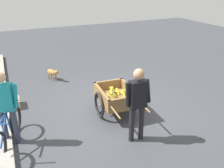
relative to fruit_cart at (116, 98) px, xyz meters
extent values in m
plane|color=#3D3F44|center=(0.27, 0.06, -0.44)|extent=(24.00, 24.00, 0.00)
cube|color=olive|center=(0.01, 0.00, -0.04)|extent=(1.15, 0.87, 0.10)
cube|color=olive|center=(0.53, -0.03, 0.13)|extent=(0.11, 0.80, 0.24)
cube|color=olive|center=(-0.51, 0.03, 0.13)|extent=(0.11, 0.80, 0.24)
cube|color=olive|center=(0.03, 0.37, 0.13)|extent=(1.10, 0.13, 0.24)
cube|color=olive|center=(-0.02, -0.37, 0.13)|extent=(1.10, 0.13, 0.24)
torus|color=black|center=(0.03, 0.44, -0.12)|extent=(0.64, 0.10, 0.64)
torus|color=black|center=(-0.02, -0.44, -0.12)|extent=(0.64, 0.10, 0.64)
cylinder|color=#9E9EA8|center=(0.01, 0.00, -0.12)|extent=(0.09, 0.88, 0.04)
cylinder|color=olive|center=(-0.80, 0.39, 0.11)|extent=(0.55, 0.07, 0.04)
cylinder|color=olive|center=(-0.84, -0.29, 0.11)|extent=(0.55, 0.07, 0.04)
cylinder|color=#9E9EA8|center=(0.48, -0.03, -0.27)|extent=(0.04, 0.04, 0.35)
ellipsoid|color=gold|center=(0.02, 0.11, 0.15)|extent=(0.18, 0.07, 0.14)
ellipsoid|color=gold|center=(0.03, 0.11, 0.16)|extent=(0.19, 0.09, 0.11)
ellipsoid|color=gold|center=(0.04, 0.12, 0.17)|extent=(0.18, 0.07, 0.05)
ellipsoid|color=gold|center=(0.05, 0.12, 0.18)|extent=(0.19, 0.08, 0.09)
ellipsoid|color=gold|center=(0.07, 0.13, 0.19)|extent=(0.18, 0.10, 0.15)
ellipsoid|color=gold|center=(0.16, 0.02, 0.15)|extent=(0.18, 0.06, 0.12)
ellipsoid|color=gold|center=(0.17, 0.02, 0.16)|extent=(0.19, 0.08, 0.08)
ellipsoid|color=gold|center=(0.19, 0.03, 0.17)|extent=(0.19, 0.11, 0.08)
ellipsoid|color=gold|center=(0.20, 0.03, 0.18)|extent=(0.18, 0.06, 0.13)
ellipsoid|color=gold|center=(-0.12, 0.11, 0.14)|extent=(0.17, 0.06, 0.16)
ellipsoid|color=gold|center=(-0.09, 0.12, 0.15)|extent=(0.19, 0.09, 0.05)
ellipsoid|color=gold|center=(-0.07, 0.12, 0.16)|extent=(0.18, 0.07, 0.13)
ellipsoid|color=gold|center=(-0.07, -0.26, 0.14)|extent=(0.17, 0.05, 0.15)
ellipsoid|color=gold|center=(-0.04, -0.26, 0.15)|extent=(0.18, 0.06, 0.05)
ellipsoid|color=gold|center=(-0.02, -0.26, 0.16)|extent=(0.17, 0.08, 0.15)
ellipsoid|color=gold|center=(-0.27, -0.23, 0.09)|extent=(0.18, 0.09, 0.14)
ellipsoid|color=gold|center=(-0.25, -0.23, 0.10)|extent=(0.18, 0.07, 0.05)
ellipsoid|color=gold|center=(-0.23, -0.22, 0.11)|extent=(0.19, 0.07, 0.14)
ellipsoid|color=gold|center=(-0.11, -0.01, 0.17)|extent=(0.18, 0.07, 0.14)
ellipsoid|color=gold|center=(-0.10, 0.00, 0.18)|extent=(0.19, 0.07, 0.10)
ellipsoid|color=gold|center=(-0.08, 0.00, 0.19)|extent=(0.19, 0.10, 0.05)
ellipsoid|color=gold|center=(-0.07, 0.01, 0.20)|extent=(0.19, 0.07, 0.10)
ellipsoid|color=gold|center=(-0.06, 0.01, 0.21)|extent=(0.18, 0.08, 0.14)
ellipsoid|color=gold|center=(-0.10, 0.14, 0.16)|extent=(0.18, 0.08, 0.15)
ellipsoid|color=gold|center=(-0.08, 0.15, 0.17)|extent=(0.19, 0.10, 0.08)
ellipsoid|color=gold|center=(-0.06, 0.15, 0.18)|extent=(0.19, 0.11, 0.09)
ellipsoid|color=gold|center=(-0.05, 0.16, 0.19)|extent=(0.17, 0.07, 0.14)
ellipsoid|color=gold|center=(0.28, -0.03, 0.10)|extent=(0.18, 0.06, 0.14)
ellipsoid|color=gold|center=(0.29, -0.02, 0.11)|extent=(0.19, 0.06, 0.10)
ellipsoid|color=gold|center=(0.30, -0.02, 0.12)|extent=(0.19, 0.09, 0.05)
ellipsoid|color=gold|center=(0.31, -0.01, 0.13)|extent=(0.19, 0.11, 0.09)
ellipsoid|color=gold|center=(0.32, -0.01, 0.14)|extent=(0.18, 0.08, 0.13)
ellipsoid|color=gold|center=(0.05, -0.25, 0.06)|extent=(0.18, 0.05, 0.14)
ellipsoid|color=gold|center=(0.06, -0.24, 0.07)|extent=(0.19, 0.07, 0.11)
ellipsoid|color=gold|center=(0.07, -0.23, 0.08)|extent=(0.19, 0.10, 0.05)
ellipsoid|color=gold|center=(0.08, -0.23, 0.09)|extent=(0.19, 0.09, 0.10)
ellipsoid|color=gold|center=(0.09, -0.22, 0.10)|extent=(0.19, 0.10, 0.13)
ellipsoid|color=gold|center=(-0.41, 0.22, 0.07)|extent=(0.17, 0.07, 0.15)
ellipsoid|color=gold|center=(-0.39, 0.23, 0.08)|extent=(0.19, 0.10, 0.09)
ellipsoid|color=gold|center=(-0.38, 0.23, 0.09)|extent=(0.19, 0.10, 0.05)
ellipsoid|color=gold|center=(-0.37, 0.24, 0.10)|extent=(0.19, 0.06, 0.10)
ellipsoid|color=gold|center=(-0.36, 0.24, 0.11)|extent=(0.18, 0.08, 0.15)
ellipsoid|color=gold|center=(-0.13, 0.26, 0.15)|extent=(0.18, 0.06, 0.13)
ellipsoid|color=gold|center=(-0.12, 0.26, 0.16)|extent=(0.19, 0.06, 0.09)
ellipsoid|color=gold|center=(-0.10, 0.27, 0.17)|extent=(0.19, 0.07, 0.09)
ellipsoid|color=gold|center=(-0.09, 0.27, 0.18)|extent=(0.17, 0.07, 0.15)
ellipsoid|color=gold|center=(0.17, -0.12, 0.08)|extent=(0.18, 0.08, 0.13)
ellipsoid|color=gold|center=(0.17, -0.12, 0.09)|extent=(0.19, 0.06, 0.10)
ellipsoid|color=gold|center=(0.19, -0.11, 0.10)|extent=(0.18, 0.11, 0.04)
ellipsoid|color=gold|center=(0.20, -0.11, 0.11)|extent=(0.19, 0.07, 0.10)
ellipsoid|color=gold|center=(0.21, -0.10, 0.12)|extent=(0.18, 0.10, 0.15)
ellipsoid|color=gold|center=(-0.15, -0.13, 0.14)|extent=(0.17, 0.06, 0.14)
ellipsoid|color=gold|center=(-0.13, -0.12, 0.15)|extent=(0.19, 0.09, 0.05)
ellipsoid|color=gold|center=(-0.11, -0.12, 0.16)|extent=(0.19, 0.09, 0.13)
cylinder|color=black|center=(-1.13, 0.18, -0.05)|extent=(0.11, 0.11, 0.79)
cylinder|color=black|center=(-1.15, -0.04, -0.05)|extent=(0.11, 0.11, 0.79)
cube|color=black|center=(-1.14, 0.07, 0.63)|extent=(0.22, 0.35, 0.56)
sphere|color=tan|center=(-1.14, 0.07, 1.05)|extent=(0.21, 0.21, 0.21)
cylinder|color=black|center=(-1.13, 0.29, 0.66)|extent=(0.08, 0.10, 0.51)
cylinder|color=black|center=(-1.16, -0.15, 0.66)|extent=(0.08, 0.15, 0.51)
torus|color=black|center=(0.16, 2.34, -0.11)|extent=(0.64, 0.28, 0.66)
cylinder|color=#234C93|center=(-0.31, 2.51, 0.29)|extent=(0.58, 0.24, 0.04)
cylinder|color=#234C93|center=(-0.20, 2.47, 0.11)|extent=(0.11, 0.07, 0.45)
cylinder|color=#234C93|center=(-0.48, 2.57, 0.06)|extent=(0.51, 0.21, 0.43)
ellipsoid|color=black|center=(-0.18, 2.46, 0.38)|extent=(0.20, 0.08, 0.06)
cylinder|color=#333851|center=(-0.21, 2.36, -0.05)|extent=(0.11, 0.11, 0.78)
cylinder|color=#333851|center=(-0.13, 2.56, -0.05)|extent=(0.11, 0.11, 0.78)
cube|color=teal|center=(-0.17, 2.46, 0.61)|extent=(0.30, 0.39, 0.55)
sphere|color=tan|center=(-0.17, 2.46, 1.02)|extent=(0.21, 0.21, 0.21)
cylinder|color=teal|center=(-0.25, 2.25, 0.64)|extent=(0.08, 0.12, 0.50)
ellipsoid|color=#AD7A38|center=(2.88, 1.02, -0.17)|extent=(0.48, 0.35, 0.18)
sphere|color=#AD7A38|center=(2.63, 0.90, -0.11)|extent=(0.14, 0.14, 0.14)
cylinder|color=#AD7A38|center=(3.13, 1.13, -0.13)|extent=(0.11, 0.07, 0.12)
cylinder|color=#AD7A38|center=(2.78, 0.91, -0.35)|extent=(0.04, 0.04, 0.18)
cylinder|color=#AD7A38|center=(2.73, 1.01, -0.35)|extent=(0.04, 0.04, 0.18)
cylinder|color=#AD7A38|center=(3.02, 1.02, -0.35)|extent=(0.04, 0.04, 0.18)
cylinder|color=#AD7A38|center=(2.97, 1.12, -0.35)|extent=(0.04, 0.04, 0.18)
cube|color=tan|center=(1.43, 2.34, -0.33)|extent=(0.44, 0.32, 0.22)
sphere|color=red|center=(1.35, 2.33, -0.17)|extent=(0.09, 0.09, 0.09)
sphere|color=#B23319|center=(1.46, 2.27, -0.18)|extent=(0.08, 0.08, 0.08)
sphere|color=red|center=(1.51, 2.43, -0.18)|extent=(0.07, 0.07, 0.07)
sphere|color=#B23319|center=(1.35, 2.42, -0.17)|extent=(0.10, 0.10, 0.10)
sphere|color=red|center=(1.31, 2.25, -0.18)|extent=(0.08, 0.08, 0.08)
sphere|color=red|center=(1.42, 2.44, -0.18)|extent=(0.08, 0.08, 0.08)
sphere|color=#B23319|center=(1.32, 2.25, -0.18)|extent=(0.08, 0.08, 0.08)
camera|label=1|loc=(-4.71, 2.25, 2.69)|focal=38.12mm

